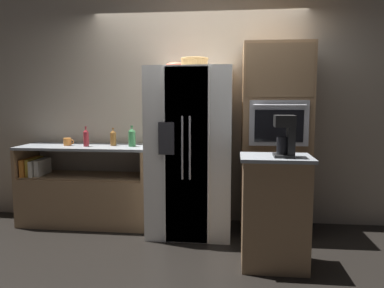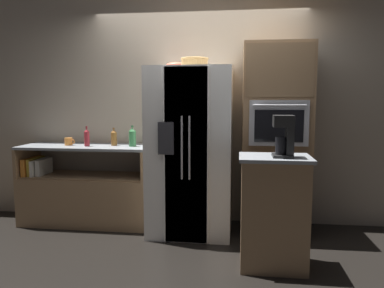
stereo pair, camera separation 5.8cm
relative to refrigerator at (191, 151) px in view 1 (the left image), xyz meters
The scene contains 13 objects.
ground_plane 0.91m from the refrigerator, 60.72° to the right, with size 20.00×20.00×0.00m, color black.
wall_back 0.66m from the refrigerator, 84.27° to the left, with size 12.00×0.06×2.80m.
counter_left 1.40m from the refrigerator, behind, with size 1.53×0.57×0.94m.
refrigerator is the anchor object (origin of this frame).
wall_oven 0.94m from the refrigerator, ahead, with size 0.72×0.67×2.07m.
island_counter 1.24m from the refrigerator, 44.16° to the right, with size 0.61×0.47×0.99m.
wicker_basket 0.96m from the refrigerator, 36.46° to the right, with size 0.30×0.30×0.10m.
fruit_bowl 0.97m from the refrigerator, 148.34° to the left, with size 0.23×0.23×0.07m.
bottle_tall 0.72m from the refrigerator, behind, with size 0.08×0.08×0.24m.
bottle_short 0.96m from the refrigerator, behind, with size 0.07×0.07×0.21m.
bottle_wide 1.24m from the refrigerator, behind, with size 0.06×0.06×0.23m.
mug 1.48m from the refrigerator, behind, with size 0.12×0.09×0.09m.
coffee_maker 1.28m from the refrigerator, 43.18° to the right, with size 0.17×0.18×0.35m.
Camera 1 is at (0.43, -3.99, 1.48)m, focal length 35.00 mm.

